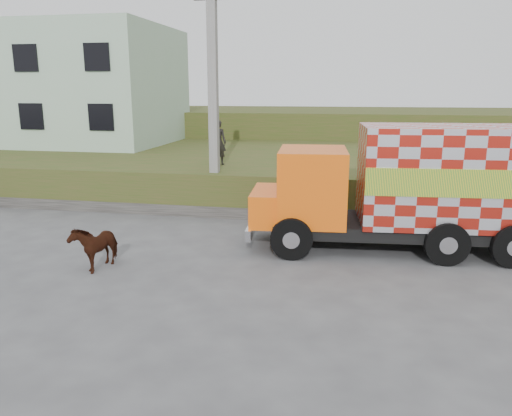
% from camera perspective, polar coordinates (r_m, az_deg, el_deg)
% --- Properties ---
extents(ground, '(120.00, 120.00, 0.00)m').
position_cam_1_polar(ground, '(13.33, -5.81, -5.59)').
color(ground, '#474749').
rests_on(ground, ground).
extents(embankment, '(40.00, 12.00, 1.50)m').
position_cam_1_polar(embankment, '(22.64, 1.45, 4.33)').
color(embankment, '#344B19').
rests_on(embankment, ground).
extents(embankment_far, '(40.00, 12.00, 3.00)m').
position_cam_1_polar(embankment_far, '(34.37, 4.85, 8.67)').
color(embankment_far, '#344B19').
rests_on(embankment_far, ground).
extents(retaining_strip, '(16.00, 0.50, 0.40)m').
position_cam_1_polar(retaining_strip, '(17.71, -8.12, -0.19)').
color(retaining_strip, '#595651').
rests_on(retaining_strip, ground).
extents(building, '(10.00, 8.00, 6.00)m').
position_cam_1_polar(building, '(29.05, -19.93, 12.99)').
color(building, '#A3BFA7').
rests_on(building, embankment).
extents(utility_pole, '(1.20, 0.30, 8.00)m').
position_cam_1_polar(utility_pole, '(17.31, -4.90, 12.54)').
color(utility_pole, gray).
rests_on(utility_pole, ground).
extents(cargo_truck, '(7.79, 3.16, 3.40)m').
position_cam_1_polar(cargo_truck, '(14.07, 17.00, 2.28)').
color(cargo_truck, black).
rests_on(cargo_truck, ground).
extents(cow, '(0.79, 1.43, 1.15)m').
position_cam_1_polar(cow, '(12.98, -17.88, -4.07)').
color(cow, '#37200D').
rests_on(cow, ground).
extents(pedestrian, '(0.63, 0.41, 1.71)m').
position_cam_1_polar(pedestrian, '(19.21, -4.36, 7.50)').
color(pedestrian, '#2C2A27').
rests_on(pedestrian, embankment).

